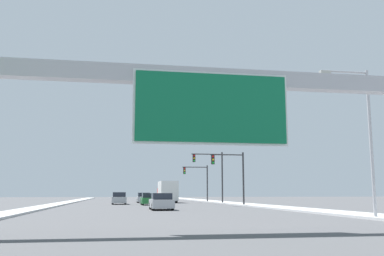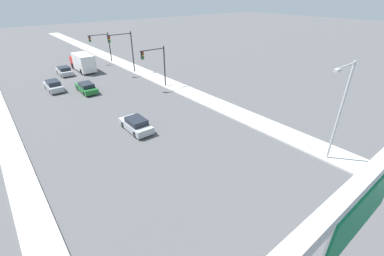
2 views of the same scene
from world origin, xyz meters
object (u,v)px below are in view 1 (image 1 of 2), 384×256
at_px(car_mid_center, 161,202).
at_px(traffic_light_far_intersection, 199,177).
at_px(car_near_center, 149,199).
at_px(truck_box_primary, 167,192).
at_px(street_lamp_right, 364,128).
at_px(car_far_right, 144,198).
at_px(car_far_left, 119,199).
at_px(traffic_light_near_intersection, 233,170).
at_px(traffic_light_mid_block, 213,169).
at_px(sign_gantry, 211,99).

distance_m(car_mid_center, traffic_light_far_intersection, 31.44).
xyz_separation_m(car_near_center, truck_box_primary, (3.50, 11.67, 0.92)).
distance_m(truck_box_primary, street_lamp_right, 42.16).
relative_size(car_far_right, car_far_left, 0.94).
xyz_separation_m(traffic_light_near_intersection, traffic_light_mid_block, (-0.04, 10.00, 0.61)).
bearing_deg(street_lamp_right, traffic_light_mid_block, 91.62).
distance_m(sign_gantry, traffic_light_far_intersection, 50.89).
distance_m(car_far_right, street_lamp_right, 42.41).
bearing_deg(car_mid_center, street_lamp_right, -56.31).
distance_m(car_near_center, truck_box_primary, 12.22).
xyz_separation_m(sign_gantry, car_far_right, (0.00, 46.16, -4.56)).
height_order(car_far_left, traffic_light_near_intersection, traffic_light_near_intersection).
bearing_deg(car_far_right, traffic_light_near_intersection, -60.73).
height_order(traffic_light_near_intersection, traffic_light_far_intersection, traffic_light_near_intersection).
distance_m(truck_box_primary, traffic_light_mid_block, 9.10).
relative_size(car_far_right, traffic_light_mid_block, 0.61).
relative_size(traffic_light_near_intersection, traffic_light_far_intersection, 1.04).
distance_m(traffic_light_far_intersection, street_lamp_right, 44.94).
distance_m(car_near_center, traffic_light_mid_block, 11.04).
bearing_deg(truck_box_primary, traffic_light_mid_block, -50.34).
xyz_separation_m(traffic_light_near_intersection, traffic_light_far_intersection, (-0.09, 20.00, -0.13)).
bearing_deg(truck_box_primary, sign_gantry, -94.29).
relative_size(traffic_light_near_intersection, street_lamp_right, 0.71).
relative_size(sign_gantry, street_lamp_right, 2.41).
relative_size(sign_gantry, traffic_light_mid_block, 2.94).
relative_size(sign_gantry, car_far_left, 4.56).
bearing_deg(car_mid_center, sign_gantry, -90.00).
relative_size(car_near_center, truck_box_primary, 0.63).
xyz_separation_m(sign_gantry, car_mid_center, (0.00, 20.11, -4.57)).
bearing_deg(car_far_right, car_near_center, -90.00).
distance_m(car_mid_center, street_lamp_right, 18.48).
bearing_deg(street_lamp_right, truck_box_primary, 98.84).
bearing_deg(car_mid_center, truck_box_primary, 82.50).
xyz_separation_m(car_far_right, traffic_light_near_intersection, (9.01, -16.08, 3.33)).
relative_size(sign_gantry, traffic_light_far_intersection, 3.54).
bearing_deg(car_near_center, car_mid_center, -90.00).
xyz_separation_m(car_far_right, traffic_light_far_intersection, (8.92, 3.92, 3.20)).
relative_size(sign_gantry, car_mid_center, 4.72).
height_order(car_far_right, car_near_center, car_far_right).
height_order(car_far_left, traffic_light_far_intersection, traffic_light_far_intersection).
height_order(traffic_light_near_intersection, street_lamp_right, street_lamp_right).
relative_size(car_far_right, street_lamp_right, 0.50).
relative_size(car_mid_center, traffic_light_near_intersection, 0.72).
bearing_deg(traffic_light_far_intersection, car_near_center, -120.61).
distance_m(car_far_left, traffic_light_far_intersection, 17.14).
height_order(car_far_right, truck_box_primary, truck_box_primary).
bearing_deg(traffic_light_near_intersection, car_mid_center, -132.07).
xyz_separation_m(sign_gantry, traffic_light_far_intersection, (8.92, 50.09, -1.36)).
relative_size(car_mid_center, car_near_center, 0.92).
height_order(car_far_left, street_lamp_right, street_lamp_right).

